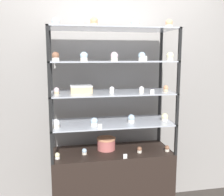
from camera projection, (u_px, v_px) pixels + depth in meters
The scene contains 35 objects.
back_wall at pixel (105, 89), 2.86m from camera, with size 8.00×0.05×2.60m.
display_base at pixel (112, 185), 2.65m from camera, with size 1.16×0.47×0.73m.
display_riser_lower at pixel (112, 124), 2.54m from camera, with size 1.16×0.47×0.29m.
display_riser_middle at pixel (112, 94), 2.50m from camera, with size 1.16×0.47×0.29m.
display_riser_upper at pixel (112, 63), 2.45m from camera, with size 1.16×0.47×0.29m.
display_riser_top at pixel (112, 30), 2.40m from camera, with size 1.16×0.47×0.29m.
layer_cake_centerpiece at pixel (106, 144), 2.62m from camera, with size 0.19×0.19×0.12m.
sheet_cake_frosted at pixel (81, 89), 2.44m from camera, with size 0.20×0.15×0.07m.
cupcake_0 at pixel (57, 156), 2.38m from camera, with size 0.05×0.05×0.06m.
cupcake_1 at pixel (84, 152), 2.49m from camera, with size 0.05×0.05×0.06m.
cupcake_2 at pixel (139, 150), 2.54m from camera, with size 0.05×0.05×0.06m.
cupcake_3 at pixel (167, 148), 2.58m from camera, with size 0.05×0.05×0.06m.
price_tag_0 at pixel (125, 156), 2.39m from camera, with size 0.04×0.00×0.04m.
cupcake_4 at pixel (56, 124), 2.34m from camera, with size 0.07×0.07×0.08m.
cupcake_5 at pixel (94, 122), 2.40m from camera, with size 0.07×0.07×0.08m.
cupcake_6 at pixel (131, 118), 2.53m from camera, with size 0.07×0.07×0.08m.
cupcake_7 at pixel (165, 117), 2.59m from camera, with size 0.07×0.07×0.08m.
price_tag_1 at pixel (100, 126), 2.30m from camera, with size 0.04×0.00×0.04m.
cupcake_8 at pixel (57, 91), 2.35m from camera, with size 0.05×0.05×0.06m.
cupcake_9 at pixel (112, 90), 2.42m from camera, with size 0.05×0.05×0.06m.
cupcake_10 at pixel (141, 90), 2.44m from camera, with size 0.05×0.05×0.06m.
cupcake_11 at pixel (166, 89), 2.52m from camera, with size 0.05×0.05×0.06m.
price_tag_2 at pixel (152, 92), 2.35m from camera, with size 0.04×0.00×0.04m.
cupcake_12 at pixel (56, 57), 2.26m from camera, with size 0.07×0.07×0.08m.
cupcake_13 at pixel (84, 57), 2.27m from camera, with size 0.07×0.07×0.08m.
cupcake_14 at pixel (114, 57), 2.33m from camera, with size 0.07×0.07×0.08m.
cupcake_15 at pixel (142, 57), 2.43m from camera, with size 0.07×0.07×0.08m.
cupcake_16 at pixel (170, 57), 2.44m from camera, with size 0.07×0.07×0.08m.
price_tag_3 at pixel (145, 59), 2.28m from camera, with size 0.04×0.00×0.04m.
cupcake_17 at pixel (56, 22), 2.26m from camera, with size 0.07×0.07×0.08m.
cupcake_18 at pixel (94, 22), 2.25m from camera, with size 0.07×0.07×0.08m.
cupcake_19 at pixel (135, 23), 2.32m from camera, with size 0.07×0.07×0.08m.
cupcake_20 at pixel (169, 24), 2.37m from camera, with size 0.07×0.07×0.08m.
price_tag_4 at pixel (81, 22), 2.13m from camera, with size 0.04×0.00×0.04m.
donut_glazed at pixel (134, 27), 2.48m from camera, with size 0.13×0.13×0.04m.
Camera 1 is at (-0.47, -2.43, 1.66)m, focal length 42.00 mm.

